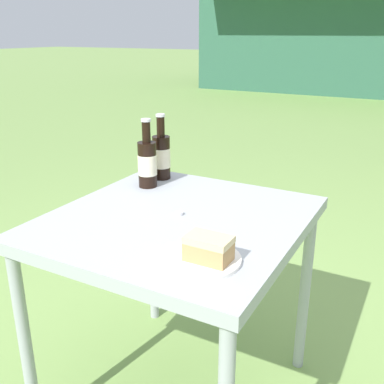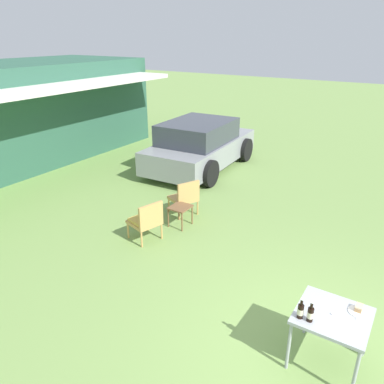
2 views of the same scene
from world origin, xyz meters
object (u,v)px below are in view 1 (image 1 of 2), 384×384
cola_bottle_near (161,155)px  cola_bottle_far (147,162)px  cake_on_plate (204,253)px  patio_table (177,237)px

cola_bottle_near → cola_bottle_far: bearing=-86.4°
cake_on_plate → cola_bottle_near: 0.71m
cola_bottle_near → cola_bottle_far: (0.01, -0.11, 0.00)m
cake_on_plate → cola_bottle_far: cola_bottle_far is taller
cola_bottle_far → cake_on_plate: bearing=-43.1°
patio_table → cola_bottle_near: (-0.25, 0.31, 0.17)m
patio_table → cake_on_plate: cake_on_plate is taller
cola_bottle_near → cola_bottle_far: 0.11m
cola_bottle_near → patio_table: bearing=-50.9°
cake_on_plate → patio_table: bearing=133.0°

